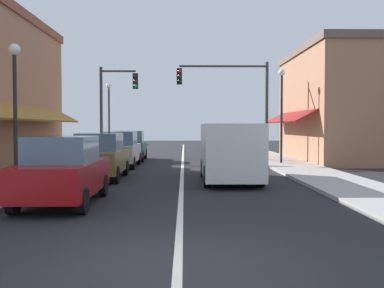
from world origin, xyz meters
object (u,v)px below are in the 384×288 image
Objects in this scene: parked_car_nearest_left at (63,171)px; traffic_signal_left_corner at (113,100)px; parked_car_second_left at (100,156)px; traffic_signal_mast_arm at (235,93)px; parked_car_third_left at (120,149)px; van_in_lane at (229,150)px; street_lamp_left_far at (109,107)px; street_lamp_left_near at (15,92)px; street_lamp_right_mid at (282,101)px; parked_car_far_left at (130,146)px.

traffic_signal_left_corner reaches higher than parked_car_nearest_left.
parked_car_second_left is 0.72× the size of traffic_signal_mast_arm.
parked_car_nearest_left is 10.78m from parked_car_third_left.
van_in_lane is 0.91× the size of traffic_signal_mast_arm.
van_in_lane is at bearing -64.81° from street_lamp_left_far.
street_lamp_left_near is 16.97m from street_lamp_left_far.
street_lamp_right_mid is at bearing -36.98° from street_lamp_left_far.
street_lamp_left_far is (-10.29, 7.75, 0.01)m from street_lamp_right_mid.
street_lamp_left_near reaches higher than parked_car_third_left.
street_lamp_right_mid is at bearing -44.29° from traffic_signal_mast_arm.
parked_car_nearest_left is 0.74× the size of traffic_signal_left_corner.
street_lamp_right_mid reaches higher than parked_car_second_left.
traffic_signal_mast_arm reaches higher than parked_car_far_left.
traffic_signal_left_corner is (-5.85, 9.95, 2.44)m from van_in_lane.
street_lamp_left_far reaches higher than parked_car_far_left.
parked_car_far_left is (-0.07, 14.96, 0.00)m from parked_car_nearest_left.
parked_car_nearest_left is 0.90× the size of street_lamp_left_near.
parked_car_third_left and parked_car_far_left have the same top height.
street_lamp_left_near is 13.86m from street_lamp_right_mid.
street_lamp_left_near reaches higher than parked_car_far_left.
parked_car_second_left is 14.22m from street_lamp_left_far.
street_lamp_left_near is 0.91× the size of street_lamp_left_far.
street_lamp_left_far is (-1.99, 8.63, 2.48)m from parked_car_third_left.
parked_car_third_left is 4.90m from traffic_signal_left_corner.
traffic_signal_left_corner is at bearing 120.77° from van_in_lane.
street_lamp_left_far is at bearing 95.72° from parked_car_nearest_left.
street_lamp_left_near is (-1.08, -12.31, -0.47)m from traffic_signal_left_corner.
parked_car_nearest_left is at bearing -134.62° from van_in_lane.
traffic_signal_mast_arm is 7.16m from traffic_signal_left_corner.
street_lamp_right_mid is at bearing 54.46° from parked_car_nearest_left.
street_lamp_right_mid reaches higher than street_lamp_left_near.
traffic_signal_mast_arm is at bearing -34.74° from street_lamp_left_far.
van_in_lane is 1.03× the size of street_lamp_right_mid.
parked_car_third_left is 8.87m from street_lamp_left_near.
parked_car_nearest_left is 1.00× the size of parked_car_second_left.
street_lamp_left_near is at bearing -125.77° from traffic_signal_mast_arm.
street_lamp_left_near is (-2.05, -12.52, 2.23)m from parked_car_far_left.
parked_car_nearest_left is at bearing -89.40° from parked_car_third_left.
traffic_signal_left_corner is at bearing 84.99° from street_lamp_left_near.
street_lamp_left_far is (-1.03, 4.66, -0.22)m from traffic_signal_left_corner.
traffic_signal_mast_arm is 1.24× the size of street_lamp_left_near.
van_in_lane is 0.94× the size of traffic_signal_left_corner.
traffic_signal_mast_arm is at bearing 52.98° from parked_car_second_left.
parked_car_nearest_left is 0.79× the size of van_in_lane.
street_lamp_left_far is (-1.99, 13.86, 2.48)m from parked_car_second_left.
parked_car_second_left is 4.34m from street_lamp_left_near.
street_lamp_left_far is (-8.12, 5.63, -0.54)m from traffic_signal_mast_arm.
parked_car_far_left is at bearing 89.58° from parked_car_second_left.
traffic_signal_left_corner is at bearing 161.55° from street_lamp_right_mid.
parked_car_second_left is at bearing 90.52° from parked_car_nearest_left.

